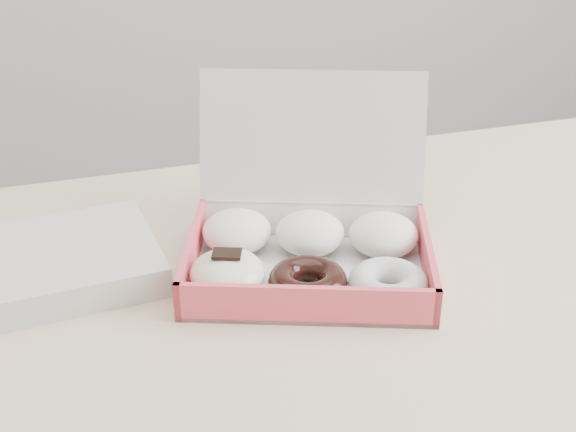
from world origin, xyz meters
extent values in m
cube|color=#D1BA89|center=(0.00, 0.00, 0.73)|extent=(1.20, 0.80, 0.04)
cube|color=silver|center=(-0.09, 0.06, 0.75)|extent=(0.33, 0.28, 0.01)
cube|color=#EE4A57|center=(-0.12, -0.04, 0.77)|extent=(0.26, 0.10, 0.05)
cube|color=silver|center=(-0.06, 0.15, 0.77)|extent=(0.26, 0.10, 0.05)
cube|color=#EE4A57|center=(-0.22, 0.10, 0.77)|extent=(0.08, 0.19, 0.05)
cube|color=#EE4A57|center=(0.04, 0.01, 0.77)|extent=(0.08, 0.19, 0.05)
cube|color=silver|center=(-0.05, 0.17, 0.85)|extent=(0.28, 0.16, 0.19)
ellipsoid|color=white|center=(-0.16, 0.13, 0.78)|extent=(0.11, 0.11, 0.05)
ellipsoid|color=white|center=(-0.07, 0.10, 0.78)|extent=(0.11, 0.11, 0.05)
ellipsoid|color=white|center=(0.01, 0.07, 0.78)|extent=(0.11, 0.11, 0.05)
ellipsoid|color=beige|center=(-0.19, 0.04, 0.78)|extent=(0.11, 0.11, 0.05)
cube|color=black|center=(-0.19, 0.04, 0.80)|extent=(0.04, 0.03, 0.00)
torus|color=black|center=(-0.11, 0.01, 0.77)|extent=(0.11, 0.11, 0.03)
torus|color=silver|center=(-0.02, -0.02, 0.77)|extent=(0.11, 0.11, 0.03)
cube|color=silver|center=(-0.37, 0.13, 0.77)|extent=(0.24, 0.20, 0.04)
camera|label=1|loc=(-0.34, -0.68, 1.24)|focal=50.00mm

